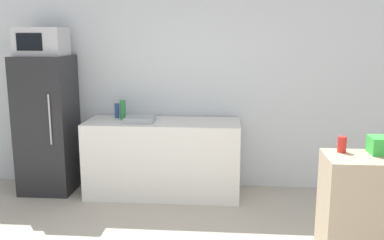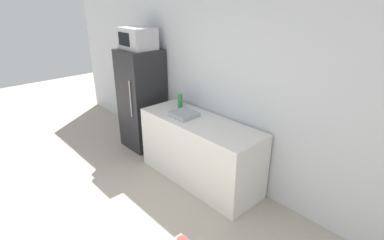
{
  "view_description": "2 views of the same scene",
  "coord_description": "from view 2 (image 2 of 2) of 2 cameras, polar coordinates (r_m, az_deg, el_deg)",
  "views": [
    {
      "loc": [
        0.58,
        -2.3,
        1.86
      ],
      "look_at": [
        0.24,
        1.75,
        1.04
      ],
      "focal_mm": 40.0,
      "sensor_mm": 36.0,
      "label": 1
    },
    {
      "loc": [
        2.4,
        -0.01,
        2.39
      ],
      "look_at": [
        0.35,
        1.86,
        1.22
      ],
      "focal_mm": 28.0,
      "sensor_mm": 36.0,
      "label": 2
    }
  ],
  "objects": [
    {
      "name": "microwave",
      "position": [
        4.71,
        -10.34,
        15.05
      ],
      "size": [
        0.53,
        0.41,
        0.32
      ],
      "color": "#BCBCC1",
      "rests_on": "refrigerator"
    },
    {
      "name": "counter",
      "position": [
        4.06,
        1.43,
        -5.85
      ],
      "size": [
        1.77,
        0.65,
        0.88
      ],
      "primitive_type": "cube",
      "color": "silver",
      "rests_on": "ground_plane"
    },
    {
      "name": "refrigerator",
      "position": [
        4.93,
        -9.54,
        3.85
      ],
      "size": [
        0.61,
        0.6,
        1.62
      ],
      "color": "#232326",
      "rests_on": "ground_plane"
    },
    {
      "name": "bottle_tall",
      "position": [
        4.21,
        -2.26,
        3.47
      ],
      "size": [
        0.07,
        0.07,
        0.23
      ],
      "primitive_type": "cylinder",
      "color": "#2D7F42",
      "rests_on": "counter"
    },
    {
      "name": "sink_basin",
      "position": [
        4.0,
        -1.55,
        1.11
      ],
      "size": [
        0.32,
        0.31,
        0.06
      ],
      "primitive_type": "cube",
      "color": "#9EA3A8",
      "rests_on": "counter"
    },
    {
      "name": "bottle_short",
      "position": [
        4.34,
        -2.21,
        3.68
      ],
      "size": [
        0.06,
        0.06,
        0.17
      ],
      "primitive_type": "cylinder",
      "color": "#2D4C8C",
      "rests_on": "counter"
    },
    {
      "name": "wall_back",
      "position": [
        3.89,
        7.3,
        6.4
      ],
      "size": [
        8.0,
        0.06,
        2.6
      ],
      "primitive_type": "cube",
      "color": "silver",
      "rests_on": "ground_plane"
    }
  ]
}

